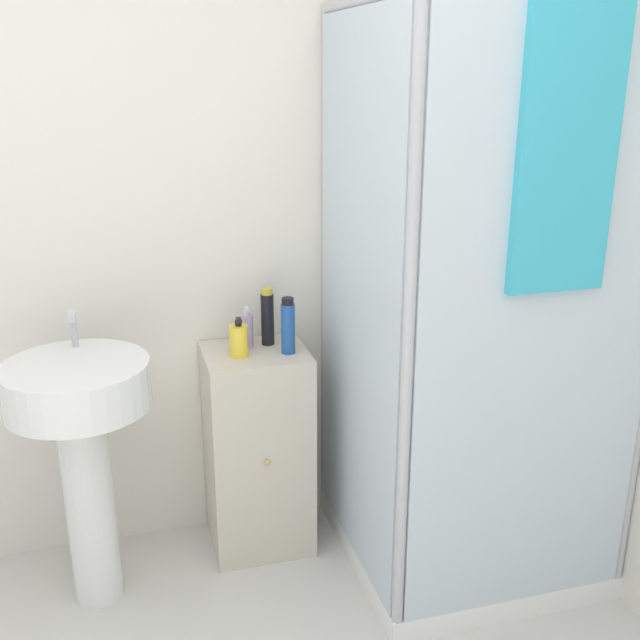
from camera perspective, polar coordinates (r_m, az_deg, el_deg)
wall_back at (r=2.77m, az=-16.53°, el=6.68°), size 6.40×0.06×2.50m
shower_enclosure at (r=2.74m, az=10.66°, el=-8.24°), size 0.86×0.89×2.00m
vanity_cabinet at (r=2.91m, az=-4.75°, el=-9.83°), size 0.38×0.35×0.81m
sink at (r=2.63m, az=-17.68°, el=-8.10°), size 0.47×0.47×1.02m
soap_dispenser at (r=2.68m, az=-6.21°, el=-1.55°), size 0.07×0.07×0.15m
shampoo_bottle_tall_black at (r=2.77m, az=-4.03°, el=0.21°), size 0.05×0.05×0.22m
shampoo_bottle_blue at (r=2.69m, az=-2.46°, el=-0.49°), size 0.05×0.05×0.21m
lotion_bottle_white at (r=2.77m, az=-5.60°, el=-0.77°), size 0.05×0.05×0.15m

